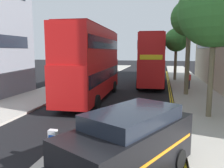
% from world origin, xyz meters
% --- Properties ---
extents(sidewalk_right, '(4.00, 80.00, 0.14)m').
position_xyz_m(sidewalk_right, '(6.50, 16.00, 0.07)').
color(sidewalk_right, '#ADA89E').
rests_on(sidewalk_right, ground).
extents(sidewalk_left, '(4.00, 80.00, 0.14)m').
position_xyz_m(sidewalk_left, '(-6.50, 16.00, 0.07)').
color(sidewalk_left, '#ADA89E').
rests_on(sidewalk_left, ground).
extents(kerb_line_outer, '(0.10, 56.00, 0.01)m').
position_xyz_m(kerb_line_outer, '(4.40, 14.00, 0.00)').
color(kerb_line_outer, yellow).
rests_on(kerb_line_outer, ground).
extents(kerb_line_inner, '(0.10, 56.00, 0.01)m').
position_xyz_m(kerb_line_inner, '(4.24, 14.00, 0.00)').
color(kerb_line_inner, yellow).
rests_on(kerb_line_inner, ground).
extents(traffic_island, '(1.10, 2.20, 0.10)m').
position_xyz_m(traffic_island, '(0.00, 4.04, 0.05)').
color(traffic_island, '#ADA89E').
rests_on(traffic_island, ground).
extents(keep_left_bollard, '(0.36, 0.28, 1.11)m').
position_xyz_m(keep_left_bollard, '(0.00, 4.04, 0.61)').
color(keep_left_bollard, silver).
rests_on(keep_left_bollard, traffic_island).
extents(double_decker_bus_away, '(3.11, 10.89, 5.64)m').
position_xyz_m(double_decker_bus_away, '(-1.93, 14.43, 3.03)').
color(double_decker_bus_away, red).
rests_on(double_decker_bus_away, ground).
extents(double_decker_bus_oncoming, '(3.15, 10.90, 5.64)m').
position_xyz_m(double_decker_bus_oncoming, '(2.28, 23.29, 3.03)').
color(double_decker_bus_oncoming, red).
rests_on(double_decker_bus_oncoming, ground).
extents(taxi_minivan, '(3.90, 5.12, 2.12)m').
position_xyz_m(taxi_minivan, '(2.63, 3.65, 1.07)').
color(taxi_minivan, black).
rests_on(taxi_minivan, ground).
extents(pedestrian_far, '(0.34, 0.22, 1.62)m').
position_xyz_m(pedestrian_far, '(6.13, 20.56, 0.99)').
color(pedestrian_far, '#2D2D38').
rests_on(pedestrian_far, sidewalk_right).
extents(street_tree_near, '(3.06, 3.06, 7.95)m').
position_xyz_m(street_tree_near, '(5.60, 17.56, 6.47)').
color(street_tree_near, '#6B6047').
rests_on(street_tree_near, sidewalk_right).
extents(street_tree_mid, '(2.96, 2.96, 6.58)m').
position_xyz_m(street_tree_mid, '(5.16, 27.78, 5.18)').
color(street_tree_mid, '#6B6047').
rests_on(street_tree_mid, sidewalk_right).
extents(street_tree_far, '(3.94, 3.94, 7.82)m').
position_xyz_m(street_tree_far, '(6.20, 10.80, 5.97)').
color(street_tree_far, '#6B6047').
rests_on(street_tree_far, sidewalk_right).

